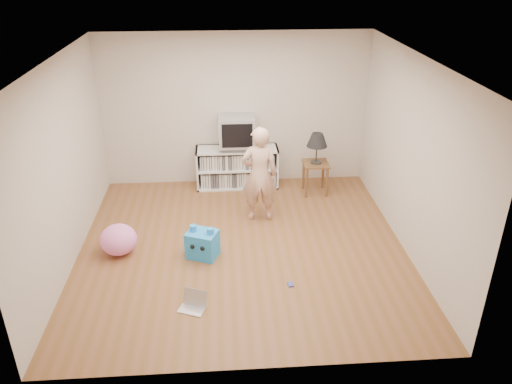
{
  "coord_description": "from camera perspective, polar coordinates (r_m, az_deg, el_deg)",
  "views": [
    {
      "loc": [
        -0.23,
        -5.92,
        3.79
      ],
      "look_at": [
        0.22,
        0.4,
        0.66
      ],
      "focal_mm": 35.0,
      "sensor_mm": 36.0,
      "label": 1
    }
  ],
  "objects": [
    {
      "name": "media_unit",
      "position": [
        8.67,
        -2.16,
        2.89
      ],
      "size": [
        1.4,
        0.45,
        0.7
      ],
      "color": "white",
      "rests_on": "ground"
    },
    {
      "name": "playing_cards",
      "position": [
        6.32,
        3.97,
        -10.5
      ],
      "size": [
        0.08,
        0.1,
        0.02
      ],
      "primitive_type": "cube",
      "rotation": [
        0.0,
        0.0,
        0.14
      ],
      "color": "#3F4DA9",
      "rests_on": "ground"
    },
    {
      "name": "table_lamp",
      "position": [
        8.24,
        7.0,
        5.84
      ],
      "size": [
        0.34,
        0.34,
        0.52
      ],
      "color": "#333333",
      "rests_on": "side_table"
    },
    {
      "name": "dvd_deck",
      "position": [
        8.51,
        -2.2,
        5.23
      ],
      "size": [
        0.45,
        0.35,
        0.07
      ],
      "primitive_type": "cube",
      "color": "gray",
      "rests_on": "media_unit"
    },
    {
      "name": "plush_pink",
      "position": [
        7.06,
        -15.44,
        -5.27
      ],
      "size": [
        0.66,
        0.66,
        0.42
      ],
      "primitive_type": "ellipsoid",
      "rotation": [
        0.0,
        0.0,
        0.43
      ],
      "color": "#FA7DD4",
      "rests_on": "ground"
    },
    {
      "name": "side_table",
      "position": [
        8.43,
        6.81,
        2.5
      ],
      "size": [
        0.42,
        0.42,
        0.55
      ],
      "color": "brown",
      "rests_on": "ground"
    },
    {
      "name": "plush_blue",
      "position": [
        6.78,
        -6.15,
        -5.9
      ],
      "size": [
        0.48,
        0.44,
        0.45
      ],
      "rotation": [
        0.0,
        0.0,
        -0.39
      ],
      "color": "#2192FF",
      "rests_on": "ground"
    },
    {
      "name": "ground",
      "position": [
        7.03,
        -1.58,
        -6.33
      ],
      "size": [
        4.5,
        4.5,
        0.0
      ],
      "primitive_type": "plane",
      "color": "brown",
      "rests_on": "ground"
    },
    {
      "name": "crt_tv",
      "position": [
        8.41,
        -2.23,
        7.03
      ],
      "size": [
        0.6,
        0.53,
        0.5
      ],
      "color": "#98989D",
      "rests_on": "dvd_deck"
    },
    {
      "name": "person",
      "position": [
        7.42,
        0.38,
        2.03
      ],
      "size": [
        0.55,
        0.36,
        1.49
      ],
      "primitive_type": "imported",
      "rotation": [
        0.0,
        0.0,
        3.16
      ],
      "color": "beige",
      "rests_on": "ground"
    },
    {
      "name": "ceiling",
      "position": [
        6.05,
        -1.89,
        14.92
      ],
      "size": [
        4.5,
        4.5,
        0.01
      ],
      "primitive_type": "cube",
      "color": "white",
      "rests_on": "walls"
    },
    {
      "name": "walls",
      "position": [
        6.43,
        -1.72,
        3.48
      ],
      "size": [
        4.52,
        4.52,
        2.6
      ],
      "color": "beige",
      "rests_on": "ground"
    },
    {
      "name": "laptop",
      "position": [
        5.99,
        -7.14,
        -12.49
      ],
      "size": [
        0.36,
        0.33,
        0.2
      ],
      "rotation": [
        0.0,
        0.0,
        -0.38
      ],
      "color": "silver",
      "rests_on": "ground"
    }
  ]
}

